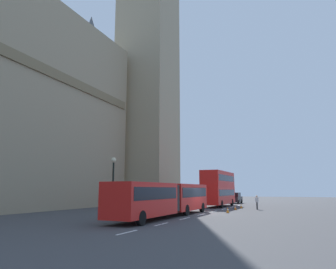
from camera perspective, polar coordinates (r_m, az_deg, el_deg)
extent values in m
plane|color=#424244|center=(32.04, 6.79, -14.28)|extent=(160.00, 160.00, 0.00)
cube|color=silver|center=(18.38, -7.52, -17.43)|extent=(2.20, 0.16, 0.01)
cube|color=silver|center=(22.42, -1.21, -16.16)|extent=(2.20, 0.16, 0.01)
cube|color=silver|center=(26.65, 3.09, -15.18)|extent=(2.20, 0.16, 0.01)
cube|color=silver|center=(30.98, 6.18, -14.42)|extent=(2.20, 0.16, 0.01)
cube|color=silver|center=(35.38, 8.49, -13.83)|extent=(2.20, 0.16, 0.01)
cube|color=silver|center=(39.83, 10.28, -13.35)|extent=(2.20, 0.16, 0.01)
cube|color=silver|center=(44.31, 11.70, -12.95)|extent=(2.20, 0.16, 0.01)
cube|color=silver|center=(48.81, 12.86, -12.63)|extent=(2.20, 0.16, 0.01)
cube|color=tan|center=(60.10, -3.67, 14.01)|extent=(9.12, 9.12, 53.79)
cone|color=#474C51|center=(53.32, -13.97, 18.50)|extent=(2.40, 2.40, 4.02)
cube|color=red|center=(31.99, 2.89, -11.38)|extent=(7.80, 2.50, 2.50)
cube|color=black|center=(31.98, 2.88, -10.57)|extent=(7.18, 2.54, 0.90)
cube|color=red|center=(24.06, -4.63, -11.79)|extent=(7.80, 2.50, 2.50)
cube|color=black|center=(24.05, -4.62, -10.72)|extent=(7.18, 2.54, 0.90)
cylinder|color=#2D2D2D|center=(27.97, -0.34, -11.58)|extent=(2.38, 2.38, 2.25)
cylinder|color=black|center=(34.02, 6.26, -13.19)|extent=(1.00, 0.30, 1.00)
cylinder|color=black|center=(29.46, 3.36, -13.73)|extent=(1.00, 0.30, 1.00)
cylinder|color=black|center=(21.53, -4.99, -15.06)|extent=(1.00, 0.30, 1.00)
cube|color=red|center=(45.45, 9.32, -10.94)|extent=(10.19, 2.50, 2.40)
cube|color=#1E232D|center=(45.45, 9.31, -10.50)|extent=(9.17, 2.54, 0.84)
cube|color=red|center=(45.47, 9.24, -8.10)|extent=(9.98, 2.50, 2.10)
cube|color=#1E232D|center=(45.47, 9.24, -7.98)|extent=(9.17, 2.54, 0.84)
cylinder|color=black|center=(48.40, 11.66, -12.11)|extent=(1.00, 0.30, 1.00)
cylinder|color=black|center=(42.05, 9.75, -12.51)|extent=(1.00, 0.30, 1.00)
cube|color=black|center=(56.99, 12.25, -11.55)|extent=(4.40, 1.80, 0.90)
cube|color=black|center=(56.77, 12.18, -10.75)|extent=(2.46, 1.66, 0.70)
cylinder|color=black|center=(58.22, 13.34, -11.85)|extent=(0.64, 0.30, 0.64)
cylinder|color=black|center=(55.46, 12.80, -11.97)|extent=(0.64, 0.30, 0.64)
cube|color=black|center=(33.52, 10.94, -13.95)|extent=(0.36, 0.36, 0.03)
cone|color=orange|center=(33.50, 10.92, -13.46)|extent=(0.28, 0.28, 0.55)
cylinder|color=white|center=(33.50, 10.92, -13.41)|extent=(0.17, 0.17, 0.08)
cube|color=black|center=(38.37, 12.29, -13.39)|extent=(0.36, 0.36, 0.03)
cone|color=orange|center=(38.35, 12.28, -12.96)|extent=(0.28, 0.28, 0.55)
cylinder|color=white|center=(38.35, 12.28, -12.92)|extent=(0.17, 0.17, 0.08)
cube|color=black|center=(41.77, 13.33, -13.07)|extent=(0.36, 0.36, 0.03)
cone|color=orange|center=(41.76, 13.32, -12.67)|extent=(0.28, 0.28, 0.55)
cylinder|color=white|center=(41.76, 13.31, -12.63)|extent=(0.17, 0.17, 0.08)
cylinder|color=black|center=(28.74, -10.26, -14.38)|extent=(0.32, 0.32, 0.30)
cylinder|color=black|center=(28.65, -10.12, -9.89)|extent=(0.16, 0.16, 4.80)
sphere|color=beige|center=(28.77, -9.96, -4.61)|extent=(0.44, 0.44, 0.44)
cylinder|color=#333333|center=(40.00, 16.09, -12.49)|extent=(0.16, 0.16, 0.86)
cylinder|color=#333333|center=(39.80, 16.06, -12.51)|extent=(0.16, 0.16, 0.86)
cube|color=silver|center=(39.87, 16.02, -11.46)|extent=(0.26, 0.41, 0.60)
sphere|color=tan|center=(39.86, 15.99, -10.85)|extent=(0.22, 0.22, 0.22)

